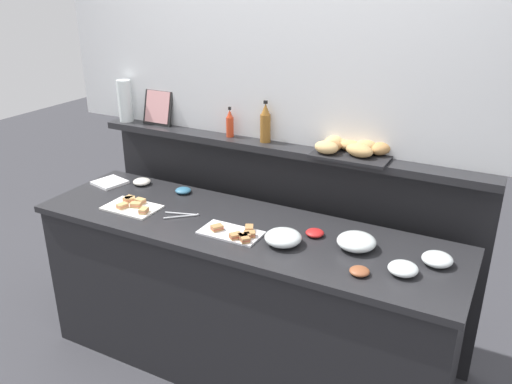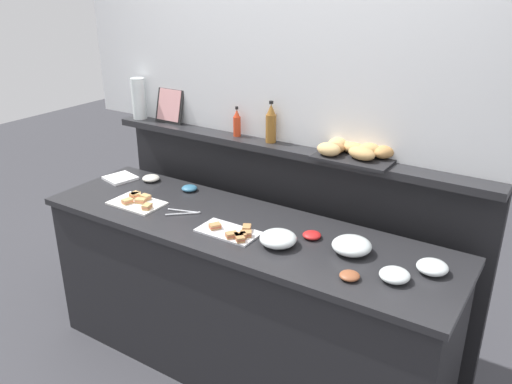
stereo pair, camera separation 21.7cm
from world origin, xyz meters
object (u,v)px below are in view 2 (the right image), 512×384
at_px(sandwich_platter_side, 137,202).
at_px(framed_picture, 170,105).
at_px(condiment_bowl_dark, 350,276).
at_px(bread_basket, 352,150).
at_px(glass_bowl_large, 352,246).
at_px(condiment_bowl_red, 189,188).
at_px(serving_tongs, 184,212).
at_px(vinegar_bottle_amber, 271,124).
at_px(glass_bowl_medium, 278,239).
at_px(napkin_stack, 120,178).
at_px(water_carafe, 139,99).
at_px(sandwich_platter_front, 232,232).
at_px(condiment_bowl_teal, 312,235).
at_px(hot_sauce_bottle, 237,123).
at_px(glass_bowl_extra, 432,268).
at_px(glass_bowl_small, 395,276).

distance_m(sandwich_platter_side, framed_picture, 0.72).
xyz_separation_m(condiment_bowl_dark, bread_basket, (-0.28, 0.61, 0.34)).
distance_m(glass_bowl_large, condiment_bowl_dark, 0.23).
height_order(glass_bowl_large, condiment_bowl_red, glass_bowl_large).
xyz_separation_m(glass_bowl_large, framed_picture, (-1.45, 0.42, 0.39)).
height_order(serving_tongs, vinegar_bottle_amber, vinegar_bottle_amber).
height_order(glass_bowl_medium, serving_tongs, glass_bowl_medium).
bearing_deg(napkin_stack, glass_bowl_large, -3.18).
relative_size(serving_tongs, vinegar_bottle_amber, 0.76).
bearing_deg(glass_bowl_large, water_carafe, 167.09).
distance_m(sandwich_platter_side, sandwich_platter_front, 0.66).
distance_m(condiment_bowl_teal, hot_sauce_bottle, 0.87).
bearing_deg(condiment_bowl_dark, vinegar_bottle_amber, 141.29).
height_order(napkin_stack, bread_basket, bread_basket).
height_order(glass_bowl_extra, condiment_bowl_teal, glass_bowl_extra).
relative_size(condiment_bowl_teal, hot_sauce_bottle, 0.52).
height_order(napkin_stack, framed_picture, framed_picture).
distance_m(condiment_bowl_teal, condiment_bowl_red, 0.91).
bearing_deg(sandwich_platter_side, condiment_bowl_dark, -3.77).
bearing_deg(glass_bowl_small, sandwich_platter_side, -179.86).
xyz_separation_m(glass_bowl_small, bread_basket, (-0.44, 0.52, 0.33)).
height_order(glass_bowl_medium, bread_basket, bread_basket).
distance_m(hot_sauce_bottle, water_carafe, 0.77).
relative_size(sandwich_platter_side, glass_bowl_extra, 2.19).
height_order(hot_sauce_bottle, bread_basket, hot_sauce_bottle).
distance_m(condiment_bowl_dark, bread_basket, 0.76).
distance_m(glass_bowl_small, condiment_bowl_red, 1.40).
xyz_separation_m(sandwich_platter_side, hot_sauce_bottle, (0.32, 0.53, 0.38)).
height_order(condiment_bowl_red, framed_picture, framed_picture).
xyz_separation_m(glass_bowl_medium, condiment_bowl_teal, (0.10, 0.15, -0.02)).
xyz_separation_m(condiment_bowl_dark, napkin_stack, (-1.69, 0.31, -0.01)).
height_order(condiment_bowl_dark, hot_sauce_bottle, hot_sauce_bottle).
bearing_deg(condiment_bowl_teal, condiment_bowl_dark, -38.83).
height_order(glass_bowl_extra, hot_sauce_bottle, hot_sauce_bottle).
relative_size(glass_bowl_large, serving_tongs, 1.03).
height_order(sandwich_platter_front, framed_picture, framed_picture).
xyz_separation_m(sandwich_platter_front, vinegar_bottle_amber, (-0.11, 0.55, 0.41)).
height_order(glass_bowl_large, condiment_bowl_dark, glass_bowl_large).
xyz_separation_m(glass_bowl_small, framed_picture, (-1.70, 0.55, 0.40)).
xyz_separation_m(glass_bowl_small, water_carafe, (-1.93, 0.51, 0.43)).
relative_size(glass_bowl_large, condiment_bowl_dark, 2.11).
xyz_separation_m(sandwich_platter_front, water_carafe, (-1.11, 0.54, 0.44)).
relative_size(glass_bowl_small, glass_bowl_extra, 0.96).
bearing_deg(glass_bowl_large, napkin_stack, 176.82).
height_order(sandwich_platter_side, framed_picture, framed_picture).
distance_m(glass_bowl_medium, water_carafe, 1.51).
relative_size(hot_sauce_bottle, water_carafe, 0.67).
distance_m(glass_bowl_large, condiment_bowl_teal, 0.22).
xyz_separation_m(sandwich_platter_front, serving_tongs, (-0.36, 0.06, -0.01)).
xyz_separation_m(vinegar_bottle_amber, hot_sauce_bottle, (-0.23, -0.00, -0.03)).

